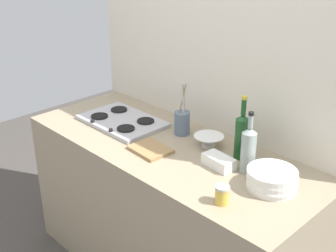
# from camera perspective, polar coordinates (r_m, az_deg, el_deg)

# --- Properties ---
(counter_block) EXTENTS (1.80, 0.70, 0.90)m
(counter_block) POSITION_cam_1_polar(r_m,az_deg,el_deg) (2.70, 0.00, -11.10)
(counter_block) COLOR tan
(counter_block) RESTS_ON ground
(backsplash_panel) EXTENTS (1.90, 0.06, 2.15)m
(backsplash_panel) POSITION_cam_1_polar(r_m,az_deg,el_deg) (2.65, 5.88, 3.48)
(backsplash_panel) COLOR beige
(backsplash_panel) RESTS_ON ground
(stovetop_hob) EXTENTS (0.52, 0.35, 0.04)m
(stovetop_hob) POSITION_cam_1_polar(r_m,az_deg,el_deg) (2.76, -5.89, 0.67)
(stovetop_hob) COLOR #B2B2B7
(stovetop_hob) RESTS_ON counter_block
(plate_stack) EXTENTS (0.24, 0.24, 0.10)m
(plate_stack) POSITION_cam_1_polar(r_m,az_deg,el_deg) (2.12, 13.24, -6.67)
(plate_stack) COLOR white
(plate_stack) RESTS_ON counter_block
(wine_bottle_leftmost) EXTENTS (0.07, 0.07, 0.32)m
(wine_bottle_leftmost) POSITION_cam_1_polar(r_m,az_deg,el_deg) (2.19, 10.28, -2.92)
(wine_bottle_leftmost) COLOR gray
(wine_bottle_leftmost) RESTS_ON counter_block
(wine_bottle_mid_left) EXTENTS (0.07, 0.07, 0.34)m
(wine_bottle_mid_left) POSITION_cam_1_polar(r_m,az_deg,el_deg) (2.32, 9.44, -1.14)
(wine_bottle_mid_left) COLOR #19471E
(wine_bottle_mid_left) RESTS_ON counter_block
(mixing_bowl) EXTENTS (0.17, 0.17, 0.06)m
(mixing_bowl) POSITION_cam_1_polar(r_m,az_deg,el_deg) (2.46, 5.25, -1.84)
(mixing_bowl) COLOR white
(mixing_bowl) RESTS_ON counter_block
(butter_dish) EXTENTS (0.18, 0.10, 0.06)m
(butter_dish) POSITION_cam_1_polar(r_m,az_deg,el_deg) (2.26, 6.54, -4.57)
(butter_dish) COLOR white
(butter_dish) RESTS_ON counter_block
(utensil_crock) EXTENTS (0.09, 0.09, 0.32)m
(utensil_crock) POSITION_cam_1_polar(r_m,az_deg,el_deg) (2.58, 1.82, 0.56)
(utensil_crock) COLOR slate
(utensil_crock) RESTS_ON counter_block
(condiment_jar_front) EXTENTS (0.07, 0.07, 0.09)m
(condiment_jar_front) POSITION_cam_1_polar(r_m,az_deg,el_deg) (1.97, 6.96, -8.74)
(condiment_jar_front) COLOR gold
(condiment_jar_front) RESTS_ON counter_block
(cutting_board) EXTENTS (0.22, 0.18, 0.02)m
(cutting_board) POSITION_cam_1_polar(r_m,az_deg,el_deg) (2.41, -2.27, -3.01)
(cutting_board) COLOR #9E7A4C
(cutting_board) RESTS_ON counter_block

